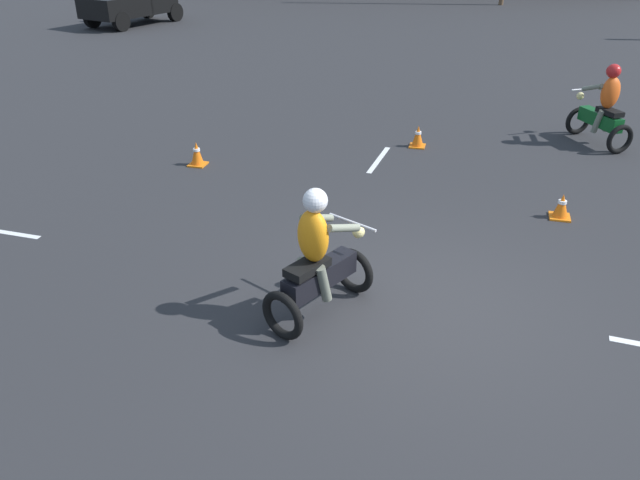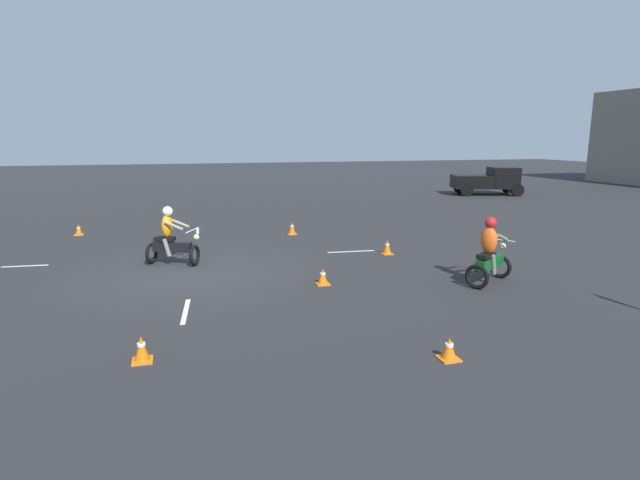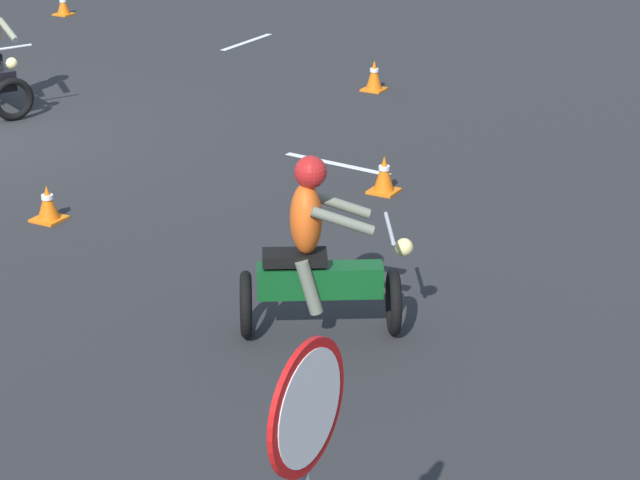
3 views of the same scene
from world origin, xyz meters
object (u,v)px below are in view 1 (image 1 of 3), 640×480
Objects in this scene: traffic_cone_far_center at (562,207)px; traffic_cone_near_left at (197,154)px; pickup_truck at (133,1)px; traffic_cone_mid_left at (418,137)px; motorcycle_rider_background at (604,110)px; motorcycle_rider_foreground at (318,262)px.

traffic_cone_near_left is at bearing 173.81° from traffic_cone_far_center.
pickup_truck is 9.80× the size of traffic_cone_near_left.
traffic_cone_mid_left reaches higher than traffic_cone_far_center.
pickup_truck is at bearing 122.77° from traffic_cone_near_left.
traffic_cone_mid_left is (13.50, -12.72, -0.71)m from pickup_truck.
pickup_truck is 17.65m from traffic_cone_near_left.
pickup_truck reaches higher than traffic_cone_far_center.
motorcycle_rider_background is at bearing 75.29° from traffic_cone_far_center.
traffic_cone_far_center is at bearing -6.19° from traffic_cone_near_left.
motorcycle_rider_background is at bearing 87.44° from motorcycle_rider_foreground.
motorcycle_rider_foreground is at bearing -38.27° from pickup_truck.
motorcycle_rider_foreground is at bearing -94.17° from traffic_cone_mid_left.
motorcycle_rider_foreground is at bearing -50.64° from traffic_cone_near_left.
traffic_cone_far_center is (-1.03, -3.92, -0.53)m from motorcycle_rider_background.
traffic_cone_far_center is (2.58, -2.82, -0.02)m from traffic_cone_mid_left.
motorcycle_rider_background is 4.11× the size of traffic_cone_far_center.
pickup_truck is (-17.12, 11.62, 0.20)m from motorcycle_rider_background.
traffic_cone_near_left is (-3.49, 4.26, -0.50)m from motorcycle_rider_foreground.
pickup_truck is 10.18× the size of traffic_cone_mid_left.
pickup_truck is at bearing 150.40° from motorcycle_rider_foreground.
motorcycle_rider_foreground is 3.74× the size of traffic_cone_mid_left.
motorcycle_rider_foreground is 5.53m from traffic_cone_near_left.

